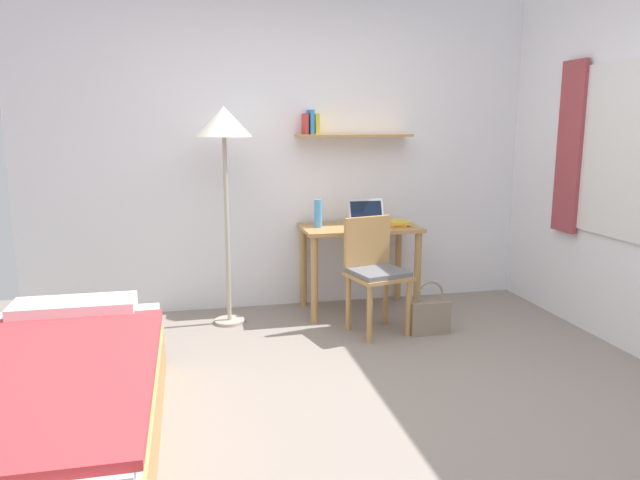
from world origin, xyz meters
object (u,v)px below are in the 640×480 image
Objects in this scene: desk at (359,243)px; book_stack at (397,223)px; laptop at (367,219)px; water_bottle at (318,213)px; handbag at (429,316)px; desk_chair at (375,269)px; bed at (49,411)px; standing_lamp at (224,133)px.

book_stack reaches higher than desk.
laptop is (0.08, 0.03, 0.20)m from desk.
water_bottle reaches higher than handbag.
water_bottle is 0.56× the size of handbag.
desk_chair is 3.85× the size of book_stack.
bed is 2.66m from handbag.
book_stack is at bearing 95.09° from handbag.
handbag is (0.36, -0.65, -0.43)m from desk.
book_stack is at bearing 37.85° from bed.
book_stack is 0.55× the size of handbag.
bed is 2.35m from standing_lamp.
desk is 0.21m from laptop.
desk is 3.13× the size of laptop.
bed reaches higher than handbag.
standing_lamp is at bearing -174.24° from laptop.
desk_chair is 3.80× the size of water_bottle.
bed is 2.57m from water_bottle.
laptop is at bearing 2.32° from water_bottle.
laptop is at bearing 79.36° from desk_chair.
laptop reaches higher than book_stack.
water_bottle is at bearing 173.98° from book_stack.
desk is 4.27× the size of book_stack.
water_bottle is at bearing 7.71° from standing_lamp.
desk_chair is 0.70m from water_bottle.
laptop reaches higher than handbag.
book_stack reaches higher than handbag.
bed is 2.30× the size of desk_chair.
water_bottle reaches higher than desk.
laptop reaches higher than bed.
handbag is (0.05, -0.60, -0.60)m from book_stack.
bed is 4.90× the size of handbag.
handbag is at bearing -61.41° from desk.
bed is 2.97m from book_stack.
bed is at bearing -142.15° from book_stack.
bed is at bearing -137.95° from laptop.
desk_chair is at bearing 34.19° from bed.
desk is at bearing 169.80° from book_stack.
book_stack is at bearing -6.02° from water_bottle.
laptop is at bearing 5.76° from standing_lamp.
standing_lamp is 2.03m from handbag.
handbag is at bearing -21.61° from desk_chair.
desk is 2.36× the size of handbag.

